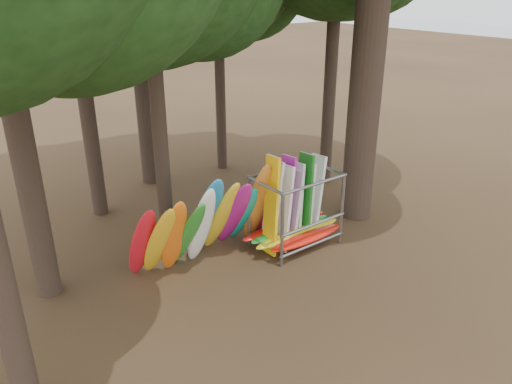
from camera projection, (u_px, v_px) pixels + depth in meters
ground at (272, 258)px, 14.29m from camera, size 120.00×120.00×0.00m
kayak_row at (213, 220)px, 13.74m from camera, size 4.70×2.15×2.89m
storage_rack at (295, 212)px, 14.67m from camera, size 3.22×1.53×2.92m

